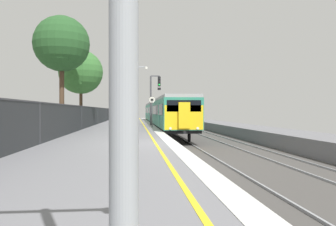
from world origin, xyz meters
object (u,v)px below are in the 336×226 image
object	(u,v)px
signal_gantry	(153,94)
background_tree_centre	(80,73)
background_tree_left	(62,46)
speed_limit_sign	(152,108)
commuter_train_at_platform	(161,113)
platform_lamp_mid	(134,92)

from	to	relation	value
signal_gantry	background_tree_centre	size ratio (longest dim) A/B	0.70
signal_gantry	background_tree_left	distance (m)	10.96
speed_limit_sign	background_tree_left	distance (m)	9.13
commuter_train_at_platform	platform_lamp_mid	world-z (taller)	platform_lamp_mid
commuter_train_at_platform	background_tree_centre	xyz separation A→B (m)	(-8.53, -10.13, 3.74)
signal_gantry	platform_lamp_mid	bearing A→B (deg)	-101.80
signal_gantry	background_tree_left	size ratio (longest dim) A/B	0.57
speed_limit_sign	platform_lamp_mid	distance (m)	5.42
signal_gantry	background_tree_left	xyz separation A→B (m)	(-7.61, -7.12, 3.40)
commuter_train_at_platform	signal_gantry	world-z (taller)	signal_gantry
speed_limit_sign	commuter_train_at_platform	bearing A→B (deg)	81.69
background_tree_left	background_tree_centre	bearing A→B (deg)	84.02
platform_lamp_mid	background_tree_left	distance (m)	7.11
speed_limit_sign	background_tree_centre	bearing A→B (deg)	159.42
background_tree_left	background_tree_centre	size ratio (longest dim) A/B	1.24
commuter_train_at_platform	background_tree_left	xyz separation A→B (m)	(-9.09, -15.43, 5.31)
background_tree_centre	platform_lamp_mid	bearing A→B (deg)	-56.05
commuter_train_at_platform	speed_limit_sign	distance (m)	12.78
background_tree_left	background_tree_centre	world-z (taller)	background_tree_left
platform_lamp_mid	background_tree_left	bearing A→B (deg)	158.14
speed_limit_sign	background_tree_centre	xyz separation A→B (m)	(-6.69, 2.51, 3.25)
commuter_train_at_platform	platform_lamp_mid	xyz separation A→B (m)	(-3.44, -17.70, 1.63)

